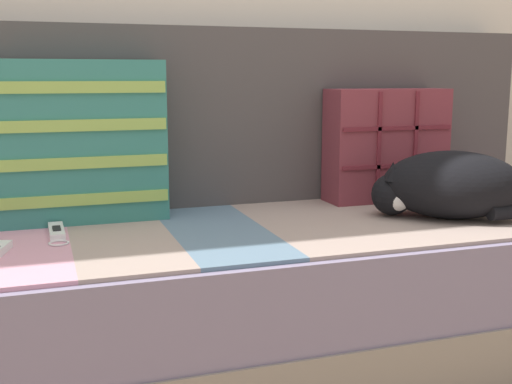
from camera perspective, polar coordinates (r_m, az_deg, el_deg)
couch at (r=1.81m, az=0.06°, el=-9.08°), size 2.11×0.79×0.41m
sofa_backrest at (r=2.03m, az=-2.93°, el=6.72°), size 2.07×0.14×0.54m
throw_pillow_quilted at (r=2.10m, az=11.51°, el=4.12°), size 0.39×0.14×0.36m
throw_pillow_striped at (r=1.81m, az=-15.31°, el=4.33°), size 0.45×0.14×0.44m
sleeping_cat at (r=1.87m, az=16.56°, el=0.47°), size 0.44×0.38×0.19m
game_remote_near at (r=1.69m, az=-17.29°, el=-3.43°), size 0.05×0.20×0.02m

